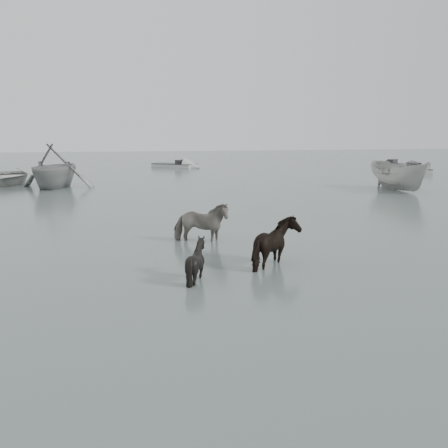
{
  "coord_description": "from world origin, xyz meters",
  "views": [
    {
      "loc": [
        -2.05,
        -12.22,
        3.48
      ],
      "look_at": [
        0.44,
        0.59,
        1.0
      ],
      "focal_mm": 40.0,
      "sensor_mm": 36.0,
      "label": 1
    }
  ],
  "objects": [
    {
      "name": "ground",
      "position": [
        0.0,
        0.0,
        0.0
      ],
      "size": [
        140.0,
        140.0,
        0.0
      ],
      "primitive_type": "plane",
      "color": "#52615B",
      "rests_on": "ground"
    },
    {
      "name": "skiff_mid",
      "position": [
        2.29,
        34.01,
        0.38
      ],
      "size": [
        5.4,
        4.76,
        0.75
      ],
      "primitive_type": null,
      "rotation": [
        0.0,
        0.0,
        -0.67
      ],
      "color": "#ABAEAB",
      "rests_on": "ground"
    },
    {
      "name": "pony_black",
      "position": [
        -0.53,
        -0.98,
        0.59
      ],
      "size": [
        1.39,
        1.34,
        1.19
      ],
      "primitive_type": "imported",
      "rotation": [
        0.0,
        0.0,
        2.03
      ],
      "color": "black",
      "rests_on": "ground"
    },
    {
      "name": "skiff_star",
      "position": [
        22.68,
        30.27,
        0.38
      ],
      "size": [
        3.81,
        4.31,
        0.75
      ],
      "primitive_type": null,
      "rotation": [
        0.0,
        0.0,
        2.22
      ],
      "color": "#B8B9B3",
      "rests_on": "ground"
    },
    {
      "name": "skiff_port",
      "position": [
        21.34,
        25.17,
        0.38
      ],
      "size": [
        3.17,
        5.83,
        0.75
      ],
      "primitive_type": null,
      "rotation": [
        0.0,
        0.0,
        1.27
      ],
      "color": "#A3A6A3",
      "rests_on": "ground"
    },
    {
      "name": "rowboat_trail",
      "position": [
        -6.32,
        19.29,
        1.4
      ],
      "size": [
        6.01,
        6.47,
        2.79
      ],
      "primitive_type": "imported",
      "rotation": [
        0.0,
        0.0,
        2.82
      ],
      "color": "gray",
      "rests_on": "ground"
    },
    {
      "name": "boat_small",
      "position": [
        13.43,
        14.12,
        0.95
      ],
      "size": [
        2.21,
        5.04,
        1.9
      ],
      "primitive_type": "imported",
      "rotation": [
        0.0,
        0.0,
        0.08
      ],
      "color": "#A7A7A2",
      "rests_on": "ground"
    },
    {
      "name": "rowboat_lead",
      "position": [
        -9.78,
        22.58,
        0.57
      ],
      "size": [
        4.4,
        5.81,
        1.13
      ],
      "primitive_type": "imported",
      "rotation": [
        0.0,
        0.0,
        0.1
      ],
      "color": "#B5B5B0",
      "rests_on": "ground"
    },
    {
      "name": "pony_dark",
      "position": [
        1.7,
        -0.2,
        0.75
      ],
      "size": [
        1.66,
        1.8,
        1.5
      ],
      "primitive_type": "imported",
      "rotation": [
        0.0,
        0.0,
        1.26
      ],
      "color": "black",
      "rests_on": "ground"
    },
    {
      "name": "pony_pinto",
      "position": [
        0.16,
        2.94,
        0.75
      ],
      "size": [
        1.94,
        1.29,
        1.51
      ],
      "primitive_type": "imported",
      "rotation": [
        0.0,
        0.0,
        1.28
      ],
      "color": "black",
      "rests_on": "ground"
    }
  ]
}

